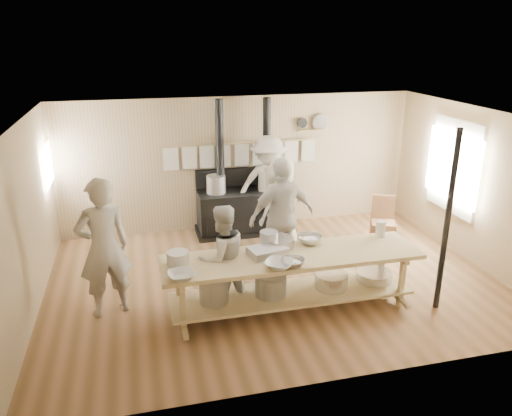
{
  "coord_description": "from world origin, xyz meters",
  "views": [
    {
      "loc": [
        -1.98,
        -6.84,
        3.76
      ],
      "look_at": [
        -0.24,
        0.2,
        1.18
      ],
      "focal_mm": 35.0,
      "sensor_mm": 36.0,
      "label": 1
    }
  ],
  "objects_px": {
    "cook_right": "(282,217)",
    "cook_by_window": "(268,186)",
    "roasting_pan": "(268,251)",
    "cook_far_left": "(104,248)",
    "prep_table": "(291,276)",
    "cook_left": "(222,259)",
    "stove": "(244,207)",
    "chair": "(382,231)",
    "cook_center": "(281,205)"
  },
  "relations": [
    {
      "from": "prep_table",
      "to": "cook_center",
      "type": "height_order",
      "value": "cook_center"
    },
    {
      "from": "stove",
      "to": "cook_by_window",
      "type": "xyz_separation_m",
      "value": [
        0.44,
        -0.17,
        0.44
      ]
    },
    {
      "from": "stove",
      "to": "cook_by_window",
      "type": "bearing_deg",
      "value": -20.7
    },
    {
      "from": "cook_far_left",
      "to": "cook_center",
      "type": "bearing_deg",
      "value": -169.9
    },
    {
      "from": "cook_left",
      "to": "cook_right",
      "type": "xyz_separation_m",
      "value": [
        1.14,
        0.92,
        0.18
      ]
    },
    {
      "from": "cook_far_left",
      "to": "stove",
      "type": "bearing_deg",
      "value": -152.09
    },
    {
      "from": "cook_left",
      "to": "prep_table",
      "type": "bearing_deg",
      "value": 145.72
    },
    {
      "from": "cook_by_window",
      "to": "roasting_pan",
      "type": "xyz_separation_m",
      "value": [
        -0.77,
        -2.77,
        -0.06
      ]
    },
    {
      "from": "chair",
      "to": "roasting_pan",
      "type": "height_order",
      "value": "roasting_pan"
    },
    {
      "from": "cook_by_window",
      "to": "chair",
      "type": "bearing_deg",
      "value": -22.52
    },
    {
      "from": "cook_far_left",
      "to": "cook_by_window",
      "type": "distance_m",
      "value": 3.74
    },
    {
      "from": "cook_far_left",
      "to": "cook_right",
      "type": "xyz_separation_m",
      "value": [
        2.71,
        0.64,
        -0.03
      ]
    },
    {
      "from": "cook_right",
      "to": "chair",
      "type": "bearing_deg",
      "value": -175.18
    },
    {
      "from": "prep_table",
      "to": "chair",
      "type": "distance_m",
      "value": 2.96
    },
    {
      "from": "cook_left",
      "to": "cook_center",
      "type": "height_order",
      "value": "cook_center"
    },
    {
      "from": "cook_center",
      "to": "cook_by_window",
      "type": "relative_size",
      "value": 0.88
    },
    {
      "from": "stove",
      "to": "cook_center",
      "type": "distance_m",
      "value": 1.13
    },
    {
      "from": "prep_table",
      "to": "cook_right",
      "type": "height_order",
      "value": "cook_right"
    },
    {
      "from": "cook_far_left",
      "to": "cook_left",
      "type": "relative_size",
      "value": 1.27
    },
    {
      "from": "stove",
      "to": "cook_by_window",
      "type": "distance_m",
      "value": 0.65
    },
    {
      "from": "cook_left",
      "to": "cook_center",
      "type": "distance_m",
      "value": 2.26
    },
    {
      "from": "stove",
      "to": "roasting_pan",
      "type": "relative_size",
      "value": 5.11
    },
    {
      "from": "prep_table",
      "to": "cook_left",
      "type": "relative_size",
      "value": 2.3
    },
    {
      "from": "cook_right",
      "to": "cook_left",
      "type": "bearing_deg",
      "value": 27.76
    },
    {
      "from": "cook_right",
      "to": "cook_center",
      "type": "bearing_deg",
      "value": -116.7
    },
    {
      "from": "cook_by_window",
      "to": "cook_far_left",
      "type": "bearing_deg",
      "value": -135.13
    },
    {
      "from": "prep_table",
      "to": "cook_center",
      "type": "relative_size",
      "value": 2.12
    },
    {
      "from": "stove",
      "to": "cook_by_window",
      "type": "height_order",
      "value": "stove"
    },
    {
      "from": "chair",
      "to": "cook_by_window",
      "type": "bearing_deg",
      "value": 172.52
    },
    {
      "from": "prep_table",
      "to": "cook_by_window",
      "type": "relative_size",
      "value": 1.87
    },
    {
      "from": "cook_far_left",
      "to": "cook_center",
      "type": "height_order",
      "value": "cook_far_left"
    },
    {
      "from": "stove",
      "to": "roasting_pan",
      "type": "height_order",
      "value": "stove"
    },
    {
      "from": "prep_table",
      "to": "cook_by_window",
      "type": "height_order",
      "value": "cook_by_window"
    },
    {
      "from": "cook_far_left",
      "to": "cook_by_window",
      "type": "bearing_deg",
      "value": -158.71
    },
    {
      "from": "cook_far_left",
      "to": "cook_center",
      "type": "relative_size",
      "value": 1.16
    },
    {
      "from": "cook_far_left",
      "to": "cook_right",
      "type": "bearing_deg",
      "value": 176.4
    },
    {
      "from": "stove",
      "to": "chair",
      "type": "distance_m",
      "value": 2.66
    },
    {
      "from": "cook_right",
      "to": "roasting_pan",
      "type": "bearing_deg",
      "value": 52.88
    },
    {
      "from": "cook_center",
      "to": "cook_far_left",
      "type": "bearing_deg",
      "value": -1.57
    },
    {
      "from": "cook_left",
      "to": "cook_right",
      "type": "height_order",
      "value": "cook_right"
    },
    {
      "from": "cook_far_left",
      "to": "roasting_pan",
      "type": "bearing_deg",
      "value": 151.16
    },
    {
      "from": "stove",
      "to": "cook_center",
      "type": "relative_size",
      "value": 1.53
    },
    {
      "from": "prep_table",
      "to": "cook_left",
      "type": "height_order",
      "value": "cook_left"
    },
    {
      "from": "cook_far_left",
      "to": "cook_left",
      "type": "height_order",
      "value": "cook_far_left"
    },
    {
      "from": "chair",
      "to": "prep_table",
      "type": "bearing_deg",
      "value": -120.97
    },
    {
      "from": "chair",
      "to": "roasting_pan",
      "type": "bearing_deg",
      "value": -125.6
    },
    {
      "from": "cook_far_left",
      "to": "cook_right",
      "type": "height_order",
      "value": "cook_far_left"
    },
    {
      "from": "cook_right",
      "to": "cook_by_window",
      "type": "height_order",
      "value": "cook_by_window"
    },
    {
      "from": "cook_center",
      "to": "roasting_pan",
      "type": "relative_size",
      "value": 3.35
    },
    {
      "from": "cook_by_window",
      "to": "chair",
      "type": "distance_m",
      "value": 2.29
    }
  ]
}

